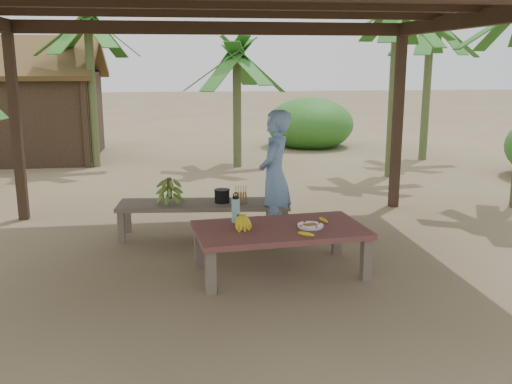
{
  "coord_description": "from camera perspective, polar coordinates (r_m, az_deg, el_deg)",
  "views": [
    {
      "loc": [
        -0.55,
        -6.08,
        2.22
      ],
      "look_at": [
        0.3,
        0.11,
        0.8
      ],
      "focal_mm": 40.0,
      "sensor_mm": 36.0,
      "label": 1
    }
  ],
  "objects": [
    {
      "name": "ground",
      "position": [
        6.5,
        -2.53,
        -7.18
      ],
      "size": [
        80.0,
        80.0,
        0.0
      ],
      "primitive_type": "plane",
      "color": "brown",
      "rests_on": "ground"
    },
    {
      "name": "water_flask",
      "position": [
        6.28,
        -2.04,
        -1.76
      ],
      "size": [
        0.09,
        0.09,
        0.34
      ],
      "color": "#3AB2B6",
      "rests_on": "work_table"
    },
    {
      "name": "woman",
      "position": [
        7.19,
        1.88,
        1.63
      ],
      "size": [
        0.61,
        0.71,
        1.66
      ],
      "primitive_type": "imported",
      "rotation": [
        0.0,
        0.0,
        -1.99
      ],
      "color": "#6B90CB",
      "rests_on": "ground"
    },
    {
      "name": "pavilion",
      "position": [
        6.12,
        -2.91,
        18.02
      ],
      "size": [
        6.6,
        5.6,
        2.95
      ],
      "color": "black",
      "rests_on": "ground"
    },
    {
      "name": "ripe_banana_bunch",
      "position": [
        6.04,
        -1.78,
        -2.91
      ],
      "size": [
        0.33,
        0.3,
        0.17
      ],
      "primitive_type": null,
      "rotation": [
        0.0,
        0.0,
        -0.28
      ],
      "color": "yellow",
      "rests_on": "work_table"
    },
    {
      "name": "banana_plant_ne",
      "position": [
        11.55,
        13.94,
        16.42
      ],
      "size": [
        1.8,
        1.8,
        3.52
      ],
      "color": "#596638",
      "rests_on": "ground"
    },
    {
      "name": "plate",
      "position": [
        6.12,
        5.46,
        -3.39
      ],
      "size": [
        0.28,
        0.28,
        0.04
      ],
      "color": "white",
      "rests_on": "work_table"
    },
    {
      "name": "loose_banana_front",
      "position": [
        5.82,
        5.03,
        -4.2
      ],
      "size": [
        0.17,
        0.08,
        0.04
      ],
      "primitive_type": "ellipsoid",
      "rotation": [
        0.0,
        0.0,
        1.36
      ],
      "color": "yellow",
      "rests_on": "work_table"
    },
    {
      "name": "cooking_pot",
      "position": [
        7.39,
        -3.41,
        -0.42
      ],
      "size": [
        0.19,
        0.19,
        0.17
      ],
      "primitive_type": "cylinder",
      "color": "black",
      "rests_on": "bench"
    },
    {
      "name": "banana_plant_far",
      "position": [
        13.82,
        17.05,
        15.04
      ],
      "size": [
        1.8,
        1.8,
        3.39
      ],
      "color": "#596638",
      "rests_on": "ground"
    },
    {
      "name": "hut",
      "position": [
        14.67,
        -23.64,
        7.37
      ],
      "size": [
        4.4,
        3.43,
        2.85
      ],
      "color": "black",
      "rests_on": "ground"
    },
    {
      "name": "loose_banana_side",
      "position": [
        6.35,
        6.77,
        -2.8
      ],
      "size": [
        0.12,
        0.15,
        0.04
      ],
      "primitive_type": "ellipsoid",
      "rotation": [
        0.0,
        0.0,
        0.55
      ],
      "color": "yellow",
      "rests_on": "work_table"
    },
    {
      "name": "skewer_rack",
      "position": [
        7.32,
        -1.53,
        -0.23
      ],
      "size": [
        0.19,
        0.1,
        0.24
      ],
      "primitive_type": null,
      "rotation": [
        0.0,
        0.0,
        -0.09
      ],
      "color": "#A57F47",
      "rests_on": "bench"
    },
    {
      "name": "work_table",
      "position": [
        6.13,
        2.4,
        -4.13
      ],
      "size": [
        1.89,
        1.17,
        0.5
      ],
      "rotation": [
        0.0,
        0.0,
        0.1
      ],
      "color": "brown",
      "rests_on": "ground"
    },
    {
      "name": "banana_plant_nw",
      "position": [
        12.81,
        -16.46,
        15.27
      ],
      "size": [
        1.8,
        1.8,
        3.38
      ],
      "color": "#596638",
      "rests_on": "ground"
    },
    {
      "name": "banana_plant_n",
      "position": [
        12.29,
        -1.94,
        12.52
      ],
      "size": [
        1.8,
        1.8,
        2.64
      ],
      "color": "#596638",
      "rests_on": "ground"
    },
    {
      "name": "green_banana_stalk",
      "position": [
        7.4,
        -8.65,
        0.21
      ],
      "size": [
        0.33,
        0.33,
        0.35
      ],
      "primitive_type": null,
      "rotation": [
        0.0,
        0.0,
        -0.09
      ],
      "color": "#598C2D",
      "rests_on": "bench"
    },
    {
      "name": "bench",
      "position": [
        7.42,
        -5.24,
        -1.5
      ],
      "size": [
        2.25,
        0.8,
        0.45
      ],
      "rotation": [
        0.0,
        0.0,
        -0.09
      ],
      "color": "brown",
      "rests_on": "ground"
    }
  ]
}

